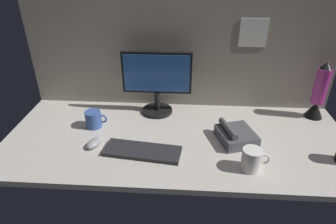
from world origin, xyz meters
TOP-DOWN VIEW (x-y plane):
  - ground_plane at (0.00, 0.00)cm, footprint 180.00×80.00cm
  - cubicle_wall_back at (0.06, 37.50)cm, footprint 180.00×5.50cm
  - monitor at (-12.93, 25.11)cm, footprint 39.81×18.00cm
  - keyboard at (-16.18, -16.39)cm, footprint 38.31×17.44cm
  - mouse at (-41.31, -12.28)cm, footprint 8.59×10.95cm
  - mug_ceramic_blue at (-46.18, 5.73)cm, footprint 12.03×8.67cm
  - mug_ceramic_white at (34.03, -24.79)cm, footprint 12.44×8.84cm
  - lava_lamp at (79.07, 25.01)cm, footprint 10.29×10.29cm
  - desk_phone at (30.03, -2.91)cm, footprint 22.00×23.29cm

SIDE VIEW (x-z plane):
  - ground_plane at x=0.00cm, z-range -3.00..0.00cm
  - keyboard at x=-16.18cm, z-range 0.00..2.00cm
  - mouse at x=-41.31cm, z-range 0.00..3.40cm
  - desk_phone at x=30.03cm, z-range -1.21..7.59cm
  - mug_ceramic_blue at x=-46.18cm, z-range 0.02..9.39cm
  - mug_ceramic_white at x=34.03cm, z-range 0.02..10.49cm
  - lava_lamp at x=79.07cm, z-range -2.71..30.97cm
  - monitor at x=-12.93cm, z-range 1.84..38.93cm
  - cubicle_wall_back at x=0.06cm, z-range 0.02..66.79cm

